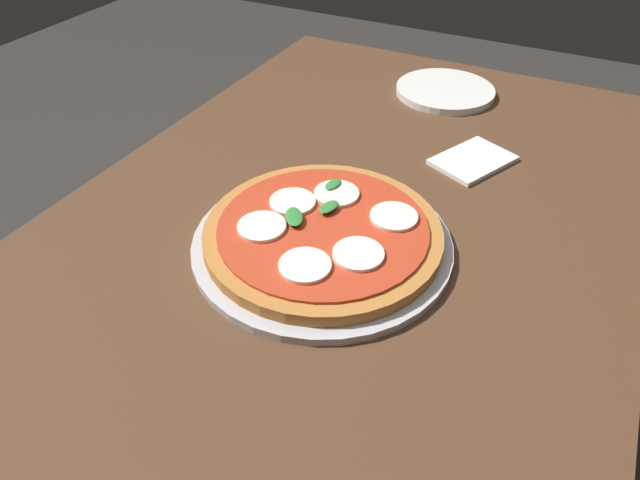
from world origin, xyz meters
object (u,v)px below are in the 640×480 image
Objects in this scene: dining_table at (335,286)px; serving_tray at (320,242)px; napkin at (473,160)px; pizza at (323,232)px; plate_white at (445,91)px.

serving_tray is (0.04, -0.00, 0.12)m from dining_table.
serving_tray is 0.33m from napkin.
pizza reaches higher than napkin.
napkin reaches higher than dining_table.
pizza is (-0.00, 0.00, 0.02)m from serving_tray.
dining_table is 0.31m from napkin.
napkin is at bearing 157.55° from pizza.
pizza is at bearing 123.96° from serving_tray.
pizza reaches higher than serving_tray.
serving_tray is 2.71× the size of napkin.
pizza reaches higher than plate_white.
pizza is 0.33m from napkin.
dining_table is 0.13m from serving_tray.
napkin is at bearing 154.37° from dining_table.
plate_white is at bearing 179.26° from dining_table.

